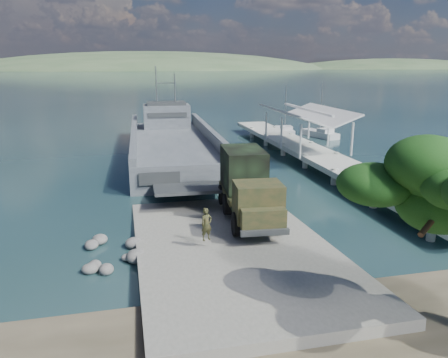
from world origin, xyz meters
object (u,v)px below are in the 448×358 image
Objects in this scene: sailboat_near at (321,134)px; sailboat_far at (285,131)px; military_truck at (248,186)px; pier at (309,146)px; soldier at (207,231)px; landing_craft at (173,148)px.

sailboat_far is at bearing 118.96° from sailboat_near.
pier is at bearing 59.79° from military_truck.
military_truck is 1.19× the size of sailboat_near.
military_truck is 36.37m from sailboat_far.
soldier is (-14.40, -19.90, -0.23)m from pier.
landing_craft reaches higher than pier.
soldier is 41.45m from sailboat_far.
sailboat_near is (21.92, 33.30, -0.98)m from soldier.
military_truck is 5.41m from soldier.
sailboat_far is at bearing 70.44° from military_truck.
military_truck is at bearing -124.93° from pier.
sailboat_far is (18.28, 37.19, -1.00)m from soldier.
soldier is 0.24× the size of sailboat_near.
sailboat_far reaches higher than pier.
landing_craft is at bearing 100.57° from military_truck.
soldier is 39.88m from sailboat_near.
soldier is (-1.15, -25.68, 0.54)m from landing_craft.
military_truck is 34.67m from sailboat_near.
soldier is 0.25× the size of sailboat_far.
military_truck is at bearing -82.14° from landing_craft.
pier reaches higher than military_truck.
sailboat_near reaches higher than soldier.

